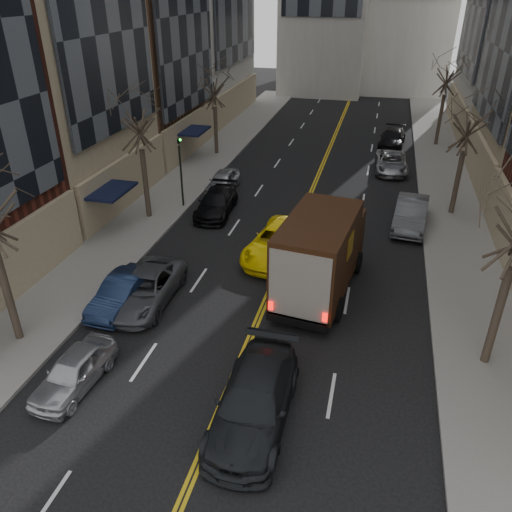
{
  "coord_description": "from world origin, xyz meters",
  "views": [
    {
      "loc": [
        4.08,
        -4.94,
        12.44
      ],
      "look_at": [
        -0.46,
        13.1,
        2.2
      ],
      "focal_mm": 35.0,
      "sensor_mm": 36.0,
      "label": 1
    }
  ],
  "objects_px": {
    "ups_truck": "(321,254)",
    "pedestrian": "(297,288)",
    "observer_sedan": "(254,401)",
    "taxi": "(279,242)"
  },
  "relations": [
    {
      "from": "observer_sedan",
      "to": "pedestrian",
      "type": "relative_size",
      "value": 2.9
    },
    {
      "from": "pedestrian",
      "to": "observer_sedan",
      "type": "bearing_deg",
      "value": -162.62
    },
    {
      "from": "ups_truck",
      "to": "pedestrian",
      "type": "distance_m",
      "value": 1.93
    },
    {
      "from": "observer_sedan",
      "to": "taxi",
      "type": "height_order",
      "value": "observer_sedan"
    },
    {
      "from": "ups_truck",
      "to": "taxi",
      "type": "height_order",
      "value": "ups_truck"
    },
    {
      "from": "taxi",
      "to": "pedestrian",
      "type": "relative_size",
      "value": 2.94
    },
    {
      "from": "taxi",
      "to": "pedestrian",
      "type": "height_order",
      "value": "pedestrian"
    },
    {
      "from": "observer_sedan",
      "to": "taxi",
      "type": "distance_m",
      "value": 11.08
    },
    {
      "from": "ups_truck",
      "to": "pedestrian",
      "type": "relative_size",
      "value": 3.83
    },
    {
      "from": "ups_truck",
      "to": "observer_sedan",
      "type": "distance_m",
      "value": 8.28
    }
  ]
}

